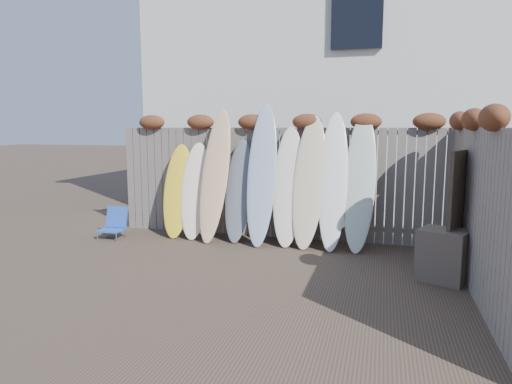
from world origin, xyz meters
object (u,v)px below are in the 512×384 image
(beach_chair, at_px, (114,223))
(wooden_crate, at_px, (443,255))
(surfboard_0, at_px, (178,191))
(lattice_panel, at_px, (462,212))

(beach_chair, xyz_separation_m, wooden_crate, (5.52, -0.93, 0.08))
(wooden_crate, relative_size, surfboard_0, 0.39)
(wooden_crate, height_order, surfboard_0, surfboard_0)
(wooden_crate, distance_m, surfboard_0, 4.66)
(lattice_panel, bearing_deg, wooden_crate, -99.06)
(beach_chair, height_order, lattice_panel, lattice_panel)
(beach_chair, xyz_separation_m, lattice_panel, (5.77, -0.53, 0.60))
(lattice_panel, xyz_separation_m, surfboard_0, (-4.69, 0.96, -0.00))
(surfboard_0, bearing_deg, wooden_crate, -20.23)
(wooden_crate, xyz_separation_m, surfboard_0, (-4.43, 1.35, 0.51))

